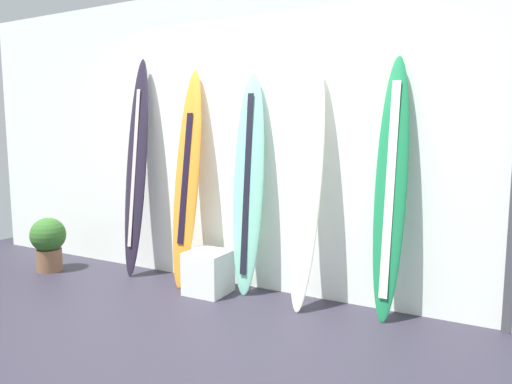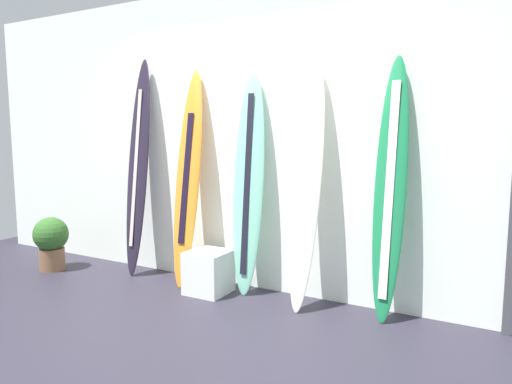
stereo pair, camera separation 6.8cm
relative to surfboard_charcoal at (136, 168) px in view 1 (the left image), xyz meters
name	(u,v)px [view 1 (the left image)]	position (x,y,z in m)	size (l,w,h in m)	color
ground	(176,336)	(1.25, -1.00, -1.12)	(8.00, 8.00, 0.04)	#2A2733
wall_back	(259,139)	(1.25, 0.30, 0.30)	(7.20, 0.20, 2.80)	white
surfboard_charcoal	(136,168)	(0.00, 0.00, 0.00)	(0.28, 0.35, 2.20)	#241D2D
surfboard_sunset	(187,180)	(0.65, -0.02, -0.08)	(0.28, 0.43, 2.06)	orange
surfboard_seafoam	(248,184)	(1.28, 0.04, -0.10)	(0.31, 0.29, 2.00)	#7DCEAF
surfboard_ivory	(307,189)	(1.88, -0.04, -0.10)	(0.26, 0.42, 2.04)	silver
surfboard_emerald	(390,192)	(2.54, 0.03, -0.09)	(0.25, 0.29, 2.05)	#1D844C
display_block_left	(208,272)	(0.96, -0.15, -0.91)	(0.36, 0.36, 0.39)	white
potted_plant	(48,241)	(-0.92, -0.37, -0.78)	(0.36, 0.36, 0.57)	brown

